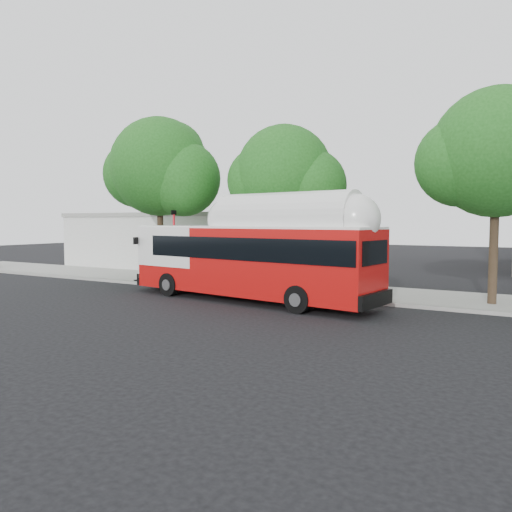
# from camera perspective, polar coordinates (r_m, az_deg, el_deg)

# --- Properties ---
(ground) EXTENTS (120.00, 120.00, 0.00)m
(ground) POSITION_cam_1_polar(r_m,az_deg,el_deg) (20.77, -1.95, -6.07)
(ground) COLOR black
(ground) RESTS_ON ground
(sidewalk) EXTENTS (60.00, 5.00, 0.15)m
(sidewalk) POSITION_cam_1_polar(r_m,az_deg,el_deg) (26.42, 5.60, -3.75)
(sidewalk) COLOR gray
(sidewalk) RESTS_ON ground
(curb_strip) EXTENTS (60.00, 0.30, 0.15)m
(curb_strip) POSITION_cam_1_polar(r_m,az_deg,el_deg) (24.10, 3.01, -4.49)
(curb_strip) COLOR gray
(curb_strip) RESTS_ON ground
(red_curb_segment) EXTENTS (10.00, 0.32, 0.16)m
(red_curb_segment) POSITION_cam_1_polar(r_m,az_deg,el_deg) (25.60, -2.98, -3.98)
(red_curb_segment) COLOR maroon
(red_curb_segment) RESTS_ON ground
(street_tree_left) EXTENTS (6.67, 5.80, 9.74)m
(street_tree_left) POSITION_cam_1_polar(r_m,az_deg,el_deg) (30.15, -10.20, 9.60)
(street_tree_left) COLOR #2D2116
(street_tree_left) RESTS_ON ground
(street_tree_mid) EXTENTS (5.75, 5.00, 8.62)m
(street_tree_mid) POSITION_cam_1_polar(r_m,az_deg,el_deg) (26.13, 4.08, 8.98)
(street_tree_mid) COLOR #2D2116
(street_tree_mid) RESTS_ON ground
(street_tree_right) EXTENTS (6.21, 5.40, 9.18)m
(street_tree_right) POSITION_cam_1_polar(r_m,az_deg,el_deg) (23.35, 26.90, 10.03)
(street_tree_right) COLOR #2D2116
(street_tree_right) RESTS_ON ground
(low_commercial_bldg) EXTENTS (16.20, 10.20, 4.25)m
(low_commercial_bldg) POSITION_cam_1_polar(r_m,az_deg,el_deg) (40.03, -8.24, 1.84)
(low_commercial_bldg) COLOR silver
(low_commercial_bldg) RESTS_ON ground
(transit_bus) EXTENTS (13.40, 4.32, 3.90)m
(transit_bus) POSITION_cam_1_polar(r_m,az_deg,el_deg) (22.54, -0.66, -0.60)
(transit_bus) COLOR #B40E0C
(transit_bus) RESTS_ON ground
(signal_pole) EXTENTS (0.12, 0.40, 4.23)m
(signal_pole) POSITION_cam_1_polar(r_m,az_deg,el_deg) (27.89, -9.34, 0.95)
(signal_pole) COLOR red
(signal_pole) RESTS_ON ground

